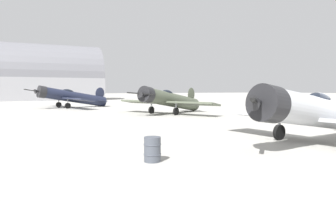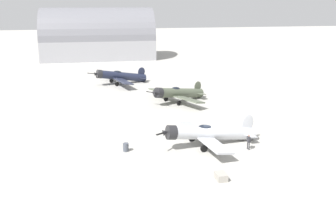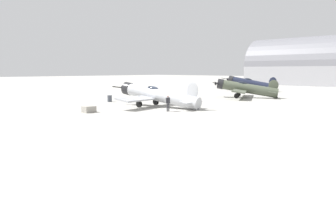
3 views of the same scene
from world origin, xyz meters
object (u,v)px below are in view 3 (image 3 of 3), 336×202
at_px(airplane_far_line, 250,84).
at_px(fuel_drum, 110,99).
at_px(airplane_foreground, 157,95).
at_px(airplane_mid_apron, 245,88).
at_px(equipment_crate, 89,109).
at_px(ground_crew_mechanic, 168,102).

relative_size(airplane_far_line, fuel_drum, 15.07).
bearing_deg(airplane_foreground, airplane_far_line, -86.63).
bearing_deg(airplane_foreground, airplane_mid_apron, -100.67).
relative_size(airplane_foreground, fuel_drum, 13.46).
bearing_deg(airplane_far_line, airplane_mid_apron, 101.67).
bearing_deg(airplane_mid_apron, equipment_crate, 58.35).
relative_size(airplane_mid_apron, equipment_crate, 9.09).
height_order(airplane_foreground, airplane_far_line, airplane_far_line).
height_order(airplane_mid_apron, equipment_crate, airplane_mid_apron).
height_order(ground_crew_mechanic, equipment_crate, ground_crew_mechanic).
relative_size(airplane_foreground, airplane_mid_apron, 1.05).
distance_m(airplane_foreground, fuel_drum, 9.36).
height_order(ground_crew_mechanic, fuel_drum, ground_crew_mechanic).
xyz_separation_m(airplane_foreground, equipment_crate, (1.52, 8.39, -1.09)).
xyz_separation_m(ground_crew_mechanic, fuel_drum, (13.14, -2.19, -0.58)).
height_order(airplane_foreground, equipment_crate, airplane_foreground).
bearing_deg(airplane_far_line, ground_crew_mechanic, 91.71).
relative_size(airplane_foreground, equipment_crate, 9.59).
bearing_deg(ground_crew_mechanic, airplane_foreground, 142.17).
xyz_separation_m(airplane_mid_apron, ground_crew_mechanic, (-3.02, 21.08, -0.48)).
height_order(airplane_mid_apron, ground_crew_mechanic, airplane_mid_apron).
bearing_deg(ground_crew_mechanic, airplane_mid_apron, 89.16).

